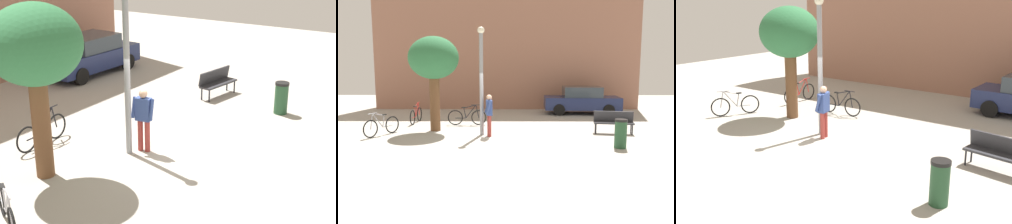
{
  "view_description": "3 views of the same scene",
  "coord_description": "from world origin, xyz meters",
  "views": [
    {
      "loc": [
        -10.3,
        -6.32,
        5.42
      ],
      "look_at": [
        -0.41,
        0.12,
        1.12
      ],
      "focal_mm": 53.58,
      "sensor_mm": 36.0,
      "label": 1
    },
    {
      "loc": [
        0.14,
        -13.19,
        2.97
      ],
      "look_at": [
        0.03,
        0.36,
        1.03
      ],
      "focal_mm": 37.82,
      "sensor_mm": 36.0,
      "label": 2
    },
    {
      "loc": [
        6.81,
        -8.56,
        4.18
      ],
      "look_at": [
        0.43,
        0.3,
        1.11
      ],
      "focal_mm": 42.44,
      "sensor_mm": 36.0,
      "label": 3
    }
  ],
  "objects": [
    {
      "name": "person_by_lamppost",
      "position": [
        -0.65,
        0.71,
        0.97
      ],
      "size": [
        0.35,
        0.62,
        1.67
      ],
      "color": "#9E3833",
      "rests_on": "ground_plane"
    },
    {
      "name": "trash_bin",
      "position": [
        3.99,
        -1.22,
        0.51
      ],
      "size": [
        0.43,
        0.43,
        1.01
      ],
      "color": "#234C2D",
      "rests_on": "ground_plane"
    },
    {
      "name": "ground_plane",
      "position": [
        0.0,
        0.0,
        0.0
      ],
      "size": [
        36.0,
        36.0,
        0.0
      ],
      "primitive_type": "plane",
      "color": "#A8A399"
    },
    {
      "name": "park_bench",
      "position": [
        4.48,
        1.3,
        0.55
      ],
      "size": [
        1.66,
        0.72,
        0.92
      ],
      "color": "#2D2D33",
      "rests_on": "ground_plane"
    },
    {
      "name": "bicycle_black",
      "position": [
        -1.81,
        3.18,
        0.38
      ],
      "size": [
        1.81,
        0.11,
        0.97
      ],
      "color": "black",
      "rests_on": "ground_plane"
    },
    {
      "name": "plaza_tree",
      "position": [
        -3.04,
        1.83,
        3.02
      ],
      "size": [
        2.12,
        2.12,
        4.02
      ],
      "color": "brown",
      "rests_on": "ground_plane"
    },
    {
      "name": "bicycle_silver",
      "position": [
        -5.01,
        0.81,
        0.38
      ],
      "size": [
        0.93,
        1.6,
        0.97
      ],
      "color": "black",
      "rests_on": "ground_plane"
    },
    {
      "name": "lamppost",
      "position": [
        -0.96,
        0.95,
        2.44
      ],
      "size": [
        0.28,
        0.28,
        4.32
      ],
      "color": "gray",
      "rests_on": "ground_plane"
    },
    {
      "name": "parked_car_navy",
      "position": [
        4.29,
        6.87,
        0.77
      ],
      "size": [
        4.27,
        1.95,
        1.55
      ],
      "color": "navy",
      "rests_on": "ground_plane"
    }
  ]
}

